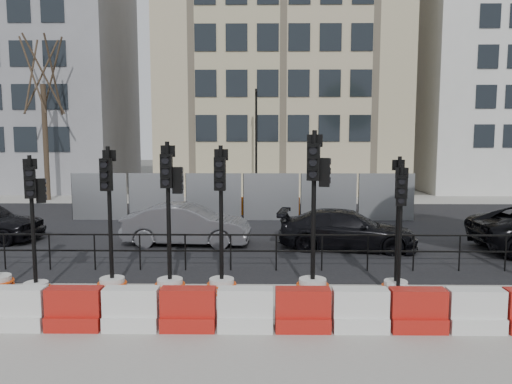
{
  "coord_description": "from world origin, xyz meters",
  "views": [
    {
      "loc": [
        0.83,
        -11.64,
        3.59
      ],
      "look_at": [
        0.64,
        3.0,
        1.91
      ],
      "focal_mm": 35.0,
      "sensor_mm": 36.0,
      "label": 1
    }
  ],
  "objects": [
    {
      "name": "building_cream",
      "position": [
        2.0,
        21.99,
        9.0
      ],
      "size": [
        15.0,
        10.06,
        18.0
      ],
      "color": "tan",
      "rests_on": "ground"
    },
    {
      "name": "traffic_signal_b",
      "position": [
        -4.11,
        -1.12,
        0.75
      ],
      "size": [
        0.62,
        0.62,
        3.16
      ],
      "rotation": [
        0.0,
        0.0,
        0.34
      ],
      "color": "white",
      "rests_on": "ground"
    },
    {
      "name": "car_b",
      "position": [
        -1.63,
        4.34,
        0.68
      ],
      "size": [
        1.93,
        4.27,
        1.35
      ],
      "primitive_type": "imported",
      "rotation": [
        0.0,
        0.0,
        1.51
      ],
      "color": "#4D4E52",
      "rests_on": "ground"
    },
    {
      "name": "traffic_signal_f",
      "position": [
        1.95,
        -1.0,
        0.88
      ],
      "size": [
        0.73,
        0.73,
        3.69
      ],
      "rotation": [
        0.0,
        0.0,
        -0.21
      ],
      "color": "white",
      "rests_on": "ground"
    },
    {
      "name": "tree_bare_far",
      "position": [
        -11.0,
        15.5,
        6.65
      ],
      "size": [
        2.0,
        2.0,
        9.0
      ],
      "color": "#473828",
      "rests_on": "ground"
    },
    {
      "name": "building_white",
      "position": [
        17.0,
        21.99,
        8.0
      ],
      "size": [
        12.0,
        9.06,
        16.0
      ],
      "color": "silver",
      "rests_on": "ground"
    },
    {
      "name": "kerb_railing",
      "position": [
        0.0,
        1.2,
        0.69
      ],
      "size": [
        18.0,
        0.04,
        1.0
      ],
      "color": "black",
      "rests_on": "ground"
    },
    {
      "name": "car_c",
      "position": [
        3.49,
        3.79,
        0.62
      ],
      "size": [
        3.14,
        4.86,
        1.25
      ],
      "primitive_type": "imported",
      "rotation": [
        0.0,
        0.0,
        1.41
      ],
      "color": "black",
      "rests_on": "ground"
    },
    {
      "name": "road",
      "position": [
        0.0,
        7.0,
        0.01
      ],
      "size": [
        40.0,
        14.0,
        0.03
      ],
      "primitive_type": "cube",
      "color": "black",
      "rests_on": "ground"
    },
    {
      "name": "ground",
      "position": [
        0.0,
        0.0,
        0.0
      ],
      "size": [
        120.0,
        120.0,
        0.0
      ],
      "primitive_type": "plane",
      "color": "#51514C",
      "rests_on": "ground"
    },
    {
      "name": "lamp_post_far",
      "position": [
        0.5,
        14.98,
        3.22
      ],
      "size": [
        0.12,
        0.56,
        6.0
      ],
      "color": "black",
      "rests_on": "ground"
    },
    {
      "name": "sidewalk_near",
      "position": [
        0.0,
        -3.0,
        0.01
      ],
      "size": [
        40.0,
        6.0,
        0.02
      ],
      "primitive_type": "cube",
      "color": "gray",
      "rests_on": "ground"
    },
    {
      "name": "building_grey",
      "position": [
        -14.0,
        21.99,
        7.0
      ],
      "size": [
        11.0,
        9.06,
        14.0
      ],
      "color": "gray",
      "rests_on": "ground"
    },
    {
      "name": "barrier_row",
      "position": [
        0.0,
        -2.8,
        0.37
      ],
      "size": [
        14.65,
        0.5,
        0.8
      ],
      "color": "red",
      "rests_on": "ground"
    },
    {
      "name": "heras_fencing",
      "position": [
        -0.01,
        9.8,
        0.68
      ],
      "size": [
        14.33,
        1.72,
        2.0
      ],
      "color": "gray",
      "rests_on": "ground"
    },
    {
      "name": "traffic_signal_h",
      "position": [
        3.76,
        -1.2,
        0.61
      ],
      "size": [
        0.59,
        0.59,
        2.98
      ],
      "rotation": [
        0.0,
        0.0,
        -0.25
      ],
      "color": "white",
      "rests_on": "ground"
    },
    {
      "name": "traffic_signal_e",
      "position": [
        -0.07,
        -0.87,
        0.69
      ],
      "size": [
        0.66,
        0.66,
        3.36
      ],
      "rotation": [
        0.0,
        0.0,
        -0.08
      ],
      "color": "white",
      "rests_on": "ground"
    },
    {
      "name": "sidewalk_far",
      "position": [
        0.0,
        16.0,
        0.01
      ],
      "size": [
        40.0,
        4.0,
        0.02
      ],
      "primitive_type": "cube",
      "color": "gray",
      "rests_on": "ground"
    },
    {
      "name": "traffic_signal_d",
      "position": [
        -1.2,
        -0.93,
        0.82
      ],
      "size": [
        0.68,
        0.68,
        3.45
      ],
      "rotation": [
        0.0,
        0.0,
        -0.03
      ],
      "color": "white",
      "rests_on": "ground"
    },
    {
      "name": "traffic_signal_c",
      "position": [
        -2.54,
        -0.83,
        0.69
      ],
      "size": [
        0.66,
        0.66,
        3.34
      ],
      "rotation": [
        0.0,
        0.0,
        -0.13
      ],
      "color": "white",
      "rests_on": "ground"
    },
    {
      "name": "traffic_signal_g",
      "position": [
        3.79,
        -0.9,
        0.65
      ],
      "size": [
        0.62,
        0.62,
        3.13
      ],
      "rotation": [
        0.0,
        0.0,
        0.19
      ],
      "color": "white",
      "rests_on": "ground"
    }
  ]
}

